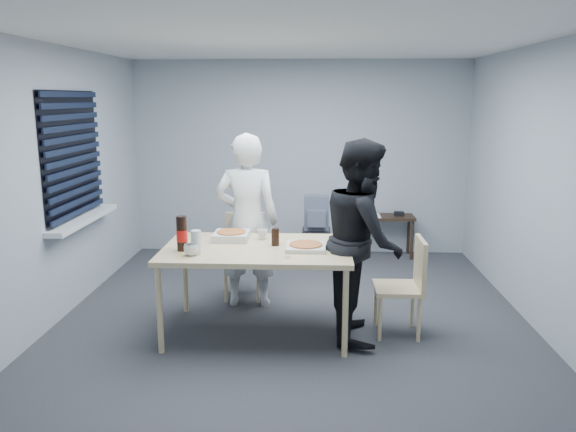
# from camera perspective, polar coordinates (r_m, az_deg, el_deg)

# --- Properties ---
(room) EXTENTS (5.00, 5.00, 5.00)m
(room) POSITION_cam_1_polar(r_m,az_deg,el_deg) (6.04, -20.71, 4.85)
(room) COLOR #2E2D33
(room) RESTS_ON ground
(dining_table) EXTENTS (1.66, 1.05, 0.81)m
(dining_table) POSITION_cam_1_polar(r_m,az_deg,el_deg) (5.01, -3.17, -3.80)
(dining_table) COLOR beige
(dining_table) RESTS_ON ground
(chair_far) EXTENTS (0.42, 0.42, 0.89)m
(chair_far) POSITION_cam_1_polar(r_m,az_deg,el_deg) (6.06, -4.44, -3.34)
(chair_far) COLOR beige
(chair_far) RESTS_ON ground
(chair_right) EXTENTS (0.42, 0.42, 0.89)m
(chair_right) POSITION_cam_1_polar(r_m,az_deg,el_deg) (5.15, 12.07, -6.35)
(chair_right) COLOR beige
(chair_right) RESTS_ON ground
(person_white) EXTENTS (0.65, 0.42, 1.77)m
(person_white) POSITION_cam_1_polar(r_m,az_deg,el_deg) (5.68, -4.17, -0.50)
(person_white) COLOR white
(person_white) RESTS_ON ground
(person_black) EXTENTS (0.47, 0.86, 1.77)m
(person_black) POSITION_cam_1_polar(r_m,az_deg,el_deg) (4.95, 7.59, -2.42)
(person_black) COLOR black
(person_black) RESTS_ON ground
(side_table) EXTENTS (0.84, 0.37, 0.56)m
(side_table) POSITION_cam_1_polar(r_m,az_deg,el_deg) (7.61, 9.55, -0.55)
(side_table) COLOR #332418
(side_table) RESTS_ON ground
(stool) EXTENTS (0.35, 0.35, 0.48)m
(stool) POSITION_cam_1_polar(r_m,az_deg,el_deg) (7.07, 2.88, -2.26)
(stool) COLOR black
(stool) RESTS_ON ground
(backpack) EXTENTS (0.31, 0.23, 0.43)m
(backpack) POSITION_cam_1_polar(r_m,az_deg,el_deg) (6.98, 2.91, 0.27)
(backpack) COLOR slate
(backpack) RESTS_ON stool
(pizza_box_a) EXTENTS (0.32, 0.32, 0.08)m
(pizza_box_a) POSITION_cam_1_polar(r_m,az_deg,el_deg) (5.26, -5.77, -1.98)
(pizza_box_a) COLOR silver
(pizza_box_a) RESTS_ON dining_table
(pizza_box_b) EXTENTS (0.34, 0.34, 0.05)m
(pizza_box_b) POSITION_cam_1_polar(r_m,az_deg,el_deg) (4.92, 1.81, -3.11)
(pizza_box_b) COLOR silver
(pizza_box_b) RESTS_ON dining_table
(mug_a) EXTENTS (0.17, 0.17, 0.10)m
(mug_a) POSITION_cam_1_polar(r_m,az_deg,el_deg) (4.78, -9.81, -3.40)
(mug_a) COLOR silver
(mug_a) RESTS_ON dining_table
(mug_b) EXTENTS (0.10, 0.10, 0.09)m
(mug_b) POSITION_cam_1_polar(r_m,az_deg,el_deg) (5.25, -2.62, -1.88)
(mug_b) COLOR silver
(mug_b) RESTS_ON dining_table
(cola_glass) EXTENTS (0.09, 0.09, 0.16)m
(cola_glass) POSITION_cam_1_polar(r_m,az_deg,el_deg) (5.02, -1.30, -2.13)
(cola_glass) COLOR black
(cola_glass) RESTS_ON dining_table
(soda_bottle) EXTENTS (0.10, 0.10, 0.30)m
(soda_bottle) POSITION_cam_1_polar(r_m,az_deg,el_deg) (4.92, -10.73, -1.81)
(soda_bottle) COLOR black
(soda_bottle) RESTS_ON dining_table
(plastic_cups) EXTENTS (0.11, 0.11, 0.21)m
(plastic_cups) POSITION_cam_1_polar(r_m,az_deg,el_deg) (4.79, -9.32, -2.66)
(plastic_cups) COLOR silver
(plastic_cups) RESTS_ON dining_table
(rubber_band) EXTENTS (0.06, 0.06, 0.00)m
(rubber_band) POSITION_cam_1_polar(r_m,az_deg,el_deg) (4.66, -0.01, -4.24)
(rubber_band) COLOR red
(rubber_band) RESTS_ON dining_table
(papers) EXTENTS (0.33, 0.38, 0.01)m
(papers) POSITION_cam_1_polar(r_m,az_deg,el_deg) (7.57, 8.45, 0.06)
(papers) COLOR white
(papers) RESTS_ON side_table
(black_box) EXTENTS (0.15, 0.13, 0.05)m
(black_box) POSITION_cam_1_polar(r_m,az_deg,el_deg) (7.62, 11.22, 0.23)
(black_box) COLOR black
(black_box) RESTS_ON side_table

